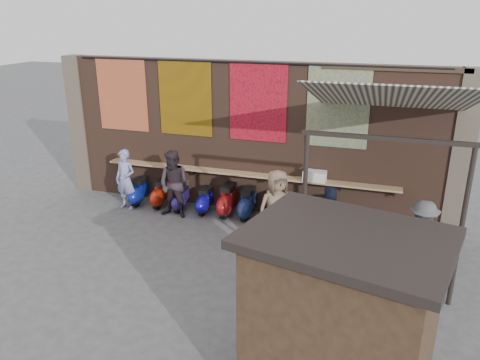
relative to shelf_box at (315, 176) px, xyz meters
The scene contains 34 objects.
ground 3.21m from the shelf_box, 128.98° to the right, with size 70.00×70.00×0.00m, color #474749.
brick_wall 2.04m from the shelf_box, 167.87° to the left, with size 10.00×0.40×4.00m, color brown.
pier_left 7.11m from the shelf_box, behind, with size 0.50×0.50×4.00m, color #4C4238.
pier_right 3.44m from the shelf_box, ahead, with size 0.50×0.50×4.00m, color #4C4238.
eating_counter 1.87m from the shelf_box, behind, with size 8.00×0.32×0.05m, color #9E7A51.
shelf_box is the anchor object (origin of this frame).
tapestry_redgold 5.74m from the shelf_box, behind, with size 1.50×0.02×2.00m, color maroon.
tapestry_sun 3.97m from the shelf_box, behind, with size 1.50×0.02×2.00m, color #BD810B.
tapestry_orange 2.35m from the shelf_box, behind, with size 1.50×0.02×2.00m, color red.
tapestry_multi 1.81m from the shelf_box, 22.30° to the left, with size 1.50×0.02×2.00m, color navy.
hang_rail 3.31m from the shelf_box, behind, with size 0.06×0.06×9.50m, color black.
scooter_stool_0 4.95m from the shelf_box, behind, with size 0.35×0.77×0.74m, color navy, non-canonical shape.
scooter_stool_1 4.31m from the shelf_box, behind, with size 0.35×0.78×0.74m, color #9C1C0C, non-canonical shape.
scooter_stool_2 3.70m from the shelf_box, behind, with size 0.32×0.71×0.67m, color navy, non-canonical shape.
scooter_stool_3 3.03m from the shelf_box, behind, with size 0.33×0.73×0.69m, color #100C88, non-canonical shape.
scooter_stool_4 2.40m from the shelf_box, behind, with size 0.39×0.87×0.83m, color maroon, non-canonical shape.
scooter_stool_5 1.91m from the shelf_box, behind, with size 0.37×0.83×0.79m, color navy, non-canonical shape.
scooter_stool_6 1.33m from the shelf_box, 164.48° to the right, with size 0.35×0.79×0.75m, color black, non-canonical shape.
scooter_stool_7 1.03m from the shelf_box, 140.19° to the right, with size 0.35×0.78×0.74m, color black, non-canonical shape.
scooter_stool_8 0.96m from the shelf_box, 43.50° to the right, with size 0.36×0.80×0.76m, color #10542A, non-canonical shape.
diner_left 5.11m from the shelf_box, behind, with size 0.61×0.40×1.68m, color #8285BD.
diner_right 3.63m from the shelf_box, 167.25° to the right, with size 0.88×0.69×1.81m, color #2B2128.
shopper_navy 2.36m from the shelf_box, 73.08° to the right, with size 1.08×0.45×1.84m, color black.
shopper_grey 3.17m from the shelf_box, 36.91° to the right, with size 1.04×0.60×1.62m, color #4C4D50.
shopper_tan 1.72m from the shelf_box, 110.52° to the right, with size 0.90×0.59×1.84m, color #7B624E.
market_stall 5.91m from the shelf_box, 77.60° to the right, with size 2.24×1.68×2.43m, color black.
stall_roof 6.04m from the shelf_box, 77.60° to the right, with size 2.51×1.93×0.12m, color black.
stall_sign 5.17m from the shelf_box, 73.36° to the right, with size 1.20×0.04×0.50m, color gold.
stall_shelf 5.16m from the shelf_box, 73.36° to the right, with size 1.86×0.10×0.06m, color #473321.
awning_canvas 3.15m from the shelf_box, 40.50° to the right, with size 3.20×3.40×0.03m, color beige.
awning_ledger 3.16m from the shelf_box, ahead, with size 3.30×0.08×0.12m, color #33261C.
awning_header 3.80m from the shelf_box, 60.53° to the right, with size 3.00×0.08×0.08m, color black.
awning_post_left 2.92m from the shelf_box, 85.29° to the right, with size 0.09×0.09×3.10m, color black.
awning_post_right 4.21m from the shelf_box, 43.66° to the right, with size 0.09×0.09×3.10m, color black.
Camera 1 is at (3.45, -8.88, 5.15)m, focal length 35.00 mm.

